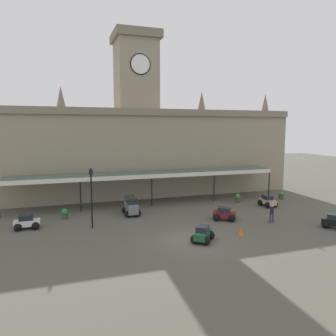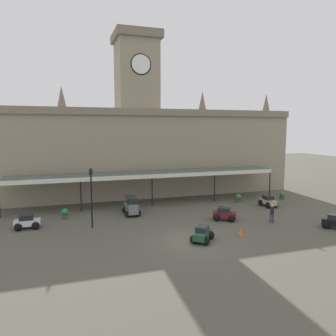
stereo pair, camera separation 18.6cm
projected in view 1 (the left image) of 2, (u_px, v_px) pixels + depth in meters
The scene contains 15 objects.
ground_plane at pixel (193, 241), 24.33m from camera, with size 140.00×140.00×0.00m, color #4F4D42.
station_building at pixel (137, 147), 41.10m from camera, with size 39.71×7.14×19.95m.
entrance_canopy at pixel (149, 173), 35.97m from camera, with size 29.93×3.26×3.57m.
car_beige_sedan at pixel (268, 202), 35.00m from camera, with size 1.52×2.05×1.19m.
car_black_sedan at pixel (335, 222), 27.27m from camera, with size 2.13×2.25×1.19m.
car_white_sedan at pixel (27, 223), 27.11m from camera, with size 2.06×1.53×1.19m.
car_grey_van at pixel (131, 207), 31.50m from camera, with size 1.61×2.41×1.77m.
car_green_sedan at pixel (203, 235), 24.12m from camera, with size 2.18×2.24×1.19m.
car_maroon_sedan at pixel (224, 215), 29.73m from camera, with size 2.25×2.11×1.19m.
pedestrian_crossing_forecourt at pixel (272, 213), 28.84m from camera, with size 0.36×0.34×1.67m.
victorian_lamppost at pixel (91, 191), 26.96m from camera, with size 0.30×0.30×5.14m.
traffic_cone at pixel (241, 231), 25.41m from camera, with size 0.40×0.40×0.74m, color orange.
planter_by_canopy at pixel (65, 214), 30.16m from camera, with size 0.60×0.60×0.96m.
planter_forecourt_centre at pixel (238, 198), 36.95m from camera, with size 0.60×0.60×0.96m.
planter_near_kerb at pixel (281, 195), 38.56m from camera, with size 0.60×0.60×0.96m.
Camera 1 is at (-9.21, -21.70, 8.34)m, focal length 34.66 mm.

